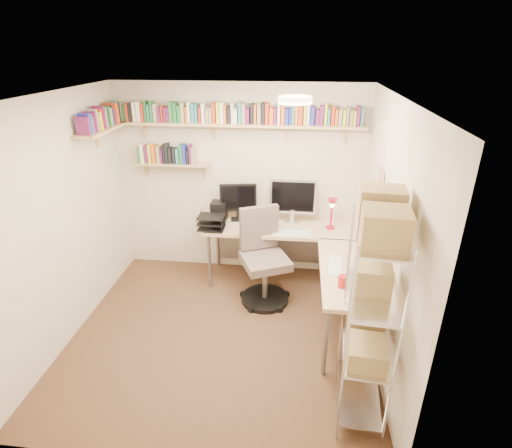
% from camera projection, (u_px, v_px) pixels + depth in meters
% --- Properties ---
extents(ground, '(3.20, 3.20, 0.00)m').
position_uv_depth(ground, '(222.00, 334.00, 4.38)').
color(ground, '#4F3722').
rests_on(ground, ground).
extents(room_shell, '(3.24, 3.04, 2.52)m').
position_uv_depth(room_shell, '(216.00, 202.00, 3.74)').
color(room_shell, beige).
rests_on(room_shell, ground).
extents(wall_shelves, '(3.12, 1.09, 0.80)m').
position_uv_depth(wall_shelves, '(201.00, 124.00, 4.76)').
color(wall_shelves, tan).
rests_on(wall_shelves, ground).
extents(corner_desk, '(2.12, 2.02, 1.37)m').
position_uv_depth(corner_desk, '(291.00, 236.00, 4.82)').
color(corner_desk, '#D5AD8A').
rests_on(corner_desk, ground).
extents(office_chair, '(0.68, 0.69, 1.16)m').
position_uv_depth(office_chair, '(263.00, 264.00, 4.80)').
color(office_chair, black).
rests_on(office_chair, ground).
extents(wire_rack, '(0.44, 0.79, 1.96)m').
position_uv_depth(wire_rack, '(374.00, 281.00, 3.01)').
color(wire_rack, silver).
rests_on(wire_rack, ground).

